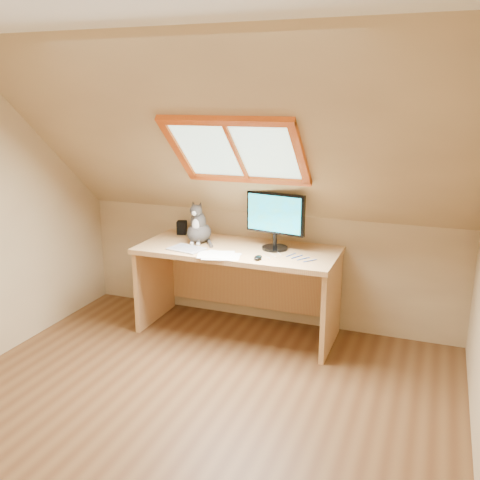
% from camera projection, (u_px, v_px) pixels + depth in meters
% --- Properties ---
extents(ground, '(3.50, 3.50, 0.00)m').
position_uv_depth(ground, '(179.00, 421.00, 3.43)').
color(ground, brown).
rests_on(ground, ground).
extents(room_shell, '(3.52, 3.52, 2.41)m').
position_uv_depth(room_shell, '(164.00, 205.00, 2.97)').
color(room_shell, tan).
rests_on(room_shell, ground).
extents(desk, '(1.69, 0.74, 0.77)m').
position_uv_depth(desk, '(241.00, 271.00, 4.64)').
color(desk, tan).
rests_on(desk, ground).
extents(monitor, '(0.52, 0.22, 0.48)m').
position_uv_depth(monitor, '(275.00, 217.00, 4.40)').
color(monitor, black).
rests_on(monitor, desk).
extents(cat, '(0.22, 0.26, 0.38)m').
position_uv_depth(cat, '(199.00, 228.00, 4.64)').
color(cat, '#443F3C').
rests_on(cat, desk).
extents(desk_speaker, '(0.11, 0.11, 0.12)m').
position_uv_depth(desk_speaker, '(182.00, 228.00, 4.94)').
color(desk_speaker, black).
rests_on(desk_speaker, desk).
extents(graphics_tablet, '(0.32, 0.26, 0.01)m').
position_uv_depth(graphics_tablet, '(187.00, 249.00, 4.46)').
color(graphics_tablet, '#B2B2B7').
rests_on(graphics_tablet, desk).
extents(mouse, '(0.06, 0.10, 0.03)m').
position_uv_depth(mouse, '(258.00, 258.00, 4.19)').
color(mouse, black).
rests_on(mouse, desk).
extents(papers, '(0.35, 0.30, 0.01)m').
position_uv_depth(papers, '(221.00, 255.00, 4.29)').
color(papers, white).
rests_on(papers, desk).
extents(cables, '(0.51, 0.26, 0.01)m').
position_uv_depth(cables, '(288.00, 257.00, 4.24)').
color(cables, silver).
rests_on(cables, desk).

